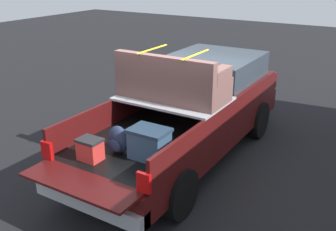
{
  "coord_description": "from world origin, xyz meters",
  "views": [
    {
      "loc": [
        -6.13,
        -3.39,
        3.63
      ],
      "look_at": [
        -0.6,
        0.0,
        1.1
      ],
      "focal_mm": 41.67,
      "sensor_mm": 36.0,
      "label": 1
    }
  ],
  "objects": [
    {
      "name": "pickup_truck",
      "position": [
        0.36,
        -0.0,
        0.95
      ],
      "size": [
        6.05,
        2.06,
        2.23
      ],
      "color": "#470F0F",
      "rests_on": "ground_plane"
    },
    {
      "name": "ground_plane",
      "position": [
        0.0,
        0.0,
        0.0
      ],
      "size": [
        40.0,
        40.0,
        0.0
      ],
      "primitive_type": "plane",
      "color": "black"
    }
  ]
}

